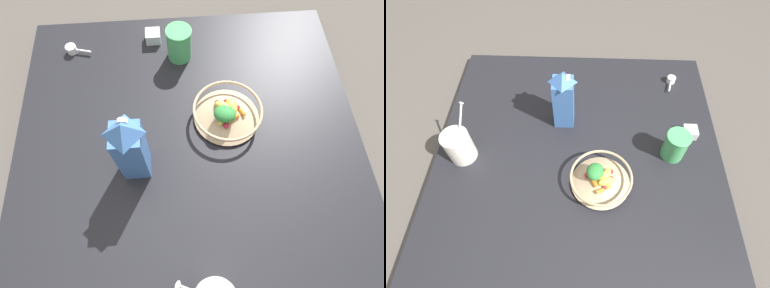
{
  "view_description": "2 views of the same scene",
  "coord_description": "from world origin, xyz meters",
  "views": [
    {
      "loc": [
        0.02,
        0.4,
        0.92
      ],
      "look_at": [
        -0.01,
        0.04,
        0.13
      ],
      "focal_mm": 28.0,
      "sensor_mm": 36.0,
      "label": 1
    },
    {
      "loc": [
        -0.62,
        -0.02,
        1.05
      ],
      "look_at": [
        0.0,
        0.0,
        0.11
      ],
      "focal_mm": 28.0,
      "sensor_mm": 36.0,
      "label": 2
    }
  ],
  "objects": [
    {
      "name": "ground_plane",
      "position": [
        0.0,
        0.0,
        0.0
      ],
      "size": [
        6.0,
        6.0,
        0.0
      ],
      "primitive_type": "plane",
      "color": "#4C4742"
    },
    {
      "name": "measuring_scoop",
      "position": [
        0.4,
        -0.41,
        0.06
      ],
      "size": [
        0.09,
        0.04,
        0.03
      ],
      "color": "white",
      "rests_on": "countertop"
    },
    {
      "name": "spice_jar",
      "position": [
        0.1,
        -0.45,
        0.07
      ],
      "size": [
        0.05,
        0.05,
        0.04
      ],
      "color": "silver",
      "rests_on": "countertop"
    },
    {
      "name": "fruit_bowl",
      "position": [
        -0.13,
        -0.08,
        0.08
      ],
      "size": [
        0.23,
        0.23,
        0.09
      ],
      "color": "tan",
      "rests_on": "countertop"
    },
    {
      "name": "drinking_cup",
      "position": [
        0.01,
        -0.36,
        0.11
      ],
      "size": [
        0.09,
        0.09,
        0.12
      ],
      "color": "#4CB266",
      "rests_on": "countertop"
    },
    {
      "name": "yogurt_tub",
      "position": [
        -0.03,
        0.45,
        0.12
      ],
      "size": [
        0.14,
        0.1,
        0.23
      ],
      "color": "silver",
      "rests_on": "countertop"
    },
    {
      "name": "milk_carton",
      "position": [
        0.16,
        0.07,
        0.18
      ],
      "size": [
        0.08,
        0.08,
        0.27
      ],
      "color": "#3D6BB2",
      "rests_on": "countertop"
    },
    {
      "name": "countertop",
      "position": [
        0.0,
        0.0,
        0.02
      ],
      "size": [
        1.12,
        1.12,
        0.05
      ],
      "color": "black",
      "rests_on": "ground_plane"
    }
  ]
}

